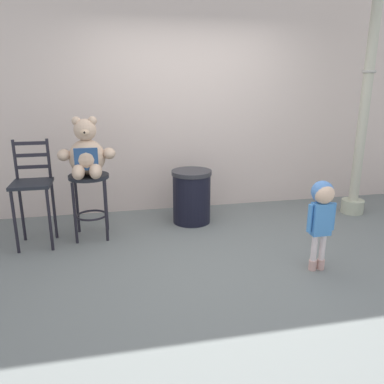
{
  "coord_description": "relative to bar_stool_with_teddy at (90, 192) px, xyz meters",
  "views": [
    {
      "loc": [
        -0.98,
        -3.36,
        1.72
      ],
      "look_at": [
        -0.2,
        0.34,
        0.62
      ],
      "focal_mm": 35.77,
      "sensor_mm": 36.0,
      "label": 1
    }
  ],
  "objects": [
    {
      "name": "ground_plane",
      "position": [
        1.25,
        -0.87,
        -0.53
      ],
      "size": [
        24.0,
        24.0,
        0.0
      ],
      "primitive_type": "plane",
      "color": "slate"
    },
    {
      "name": "bar_chair_empty",
      "position": [
        -0.57,
        -0.1,
        0.1
      ],
      "size": [
        0.4,
        0.4,
        1.13
      ],
      "color": "black",
      "rests_on": "ground_plane"
    },
    {
      "name": "building_wall",
      "position": [
        1.25,
        0.96,
        1.42
      ],
      "size": [
        7.51,
        0.3,
        3.91
      ],
      "primitive_type": "cube",
      "color": "beige",
      "rests_on": "ground_plane"
    },
    {
      "name": "bar_stool_with_teddy",
      "position": [
        0.0,
        0.0,
        0.0
      ],
      "size": [
        0.44,
        0.44,
        0.73
      ],
      "color": "black",
      "rests_on": "ground_plane"
    },
    {
      "name": "lamppost",
      "position": [
        3.4,
        0.12,
        0.75
      ],
      "size": [
        0.29,
        0.29,
        3.17
      ],
      "color": "#ABAE95",
      "rests_on": "ground_plane"
    },
    {
      "name": "teddy_bear",
      "position": [
        0.0,
        -0.03,
        0.43
      ],
      "size": [
        0.61,
        0.54,
        0.63
      ],
      "color": "tan",
      "rests_on": "bar_stool_with_teddy"
    },
    {
      "name": "child_walking",
      "position": [
        2.1,
        -1.26,
        0.09
      ],
      "size": [
        0.27,
        0.22,
        0.86
      ],
      "rotation": [
        0.0,
        0.0,
        -1.47
      ],
      "color": "#CA9B91",
      "rests_on": "ground_plane"
    },
    {
      "name": "trash_bin",
      "position": [
        1.21,
        0.23,
        -0.2
      ],
      "size": [
        0.49,
        0.49,
        0.66
      ],
      "color": "black",
      "rests_on": "ground_plane"
    }
  ]
}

